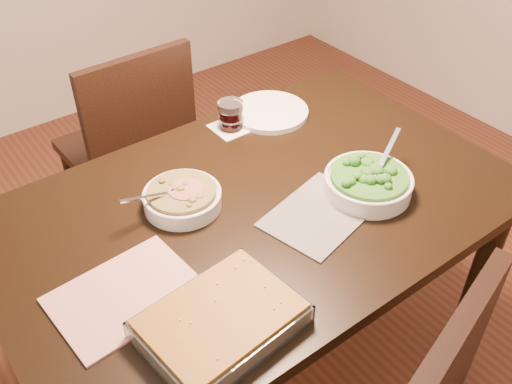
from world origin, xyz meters
The scene contains 11 objects.
ground centered at (0.00, 0.00, 0.00)m, with size 4.00×4.00×0.00m, color #472014.
table centered at (0.00, 0.00, 0.65)m, with size 1.40×0.90×0.75m.
magazine_a centered at (-0.43, -0.08, 0.75)m, with size 0.31×0.23×0.01m, color #A72F37.
magazine_b centered at (0.10, -0.14, 0.75)m, with size 0.29×0.21×0.01m, color #2A2931.
coaster centered at (0.16, 0.34, 0.75)m, with size 0.12×0.12×0.00m, color white.
stew_bowl centered at (-0.17, 0.11, 0.78)m, with size 0.23×0.21×0.08m.
broccoli_bowl centered at (0.27, -0.15, 0.78)m, with size 0.26×0.24×0.09m.
baking_dish centered at (-0.31, -0.29, 0.78)m, with size 0.34×0.27×0.06m.
wine_tumbler centered at (0.16, 0.34, 0.80)m, with size 0.08×0.08×0.09m.
dinner_plate centered at (0.31, 0.34, 0.76)m, with size 0.26×0.26×0.02m, color white.
chair_far centered at (0.00, 0.79, 0.51)m, with size 0.44×0.44×0.91m.
Camera 1 is at (-0.71, -0.94, 1.74)m, focal length 40.00 mm.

